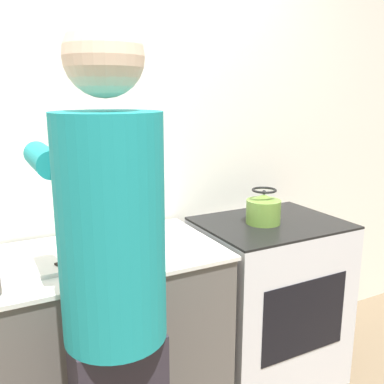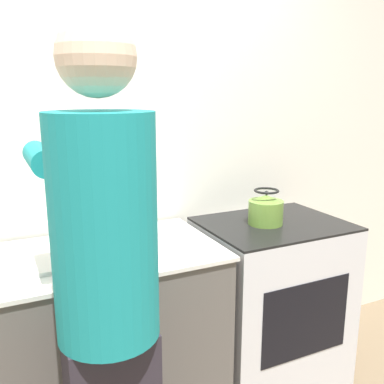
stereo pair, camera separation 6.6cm
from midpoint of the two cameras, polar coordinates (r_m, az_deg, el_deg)
name	(u,v)px [view 1 (the left image)]	position (r m, az deg, el deg)	size (l,w,h in m)	color
wall_back	(81,151)	(2.20, -15.47, 5.25)	(8.00, 0.05, 2.60)	silver
counter	(22,367)	(2.10, -22.66, -20.77)	(1.77, 0.64, 0.90)	#5B5651
oven	(268,301)	(2.48, 9.32, -14.11)	(0.74, 0.58, 0.92)	silver
person	(113,290)	(1.39, -11.84, -12.70)	(0.36, 0.60, 1.79)	#2B252D
cutting_board	(75,262)	(1.84, -16.41, -9.00)	(0.36, 0.19, 0.02)	silver
knife	(78,258)	(1.85, -15.97, -8.48)	(0.21, 0.10, 0.01)	silver
kettle	(263,209)	(2.25, 8.68, -2.24)	(0.18, 0.18, 0.18)	olive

